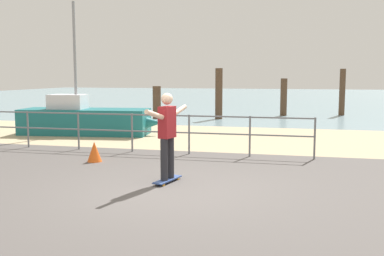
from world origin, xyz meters
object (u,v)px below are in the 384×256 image
at_px(skateboard, 167,180).
at_px(skateboarder, 167,131).
at_px(sailboat, 89,120).
at_px(traffic_cone, 94,152).

bearing_deg(skateboard, skateboarder, -82.87).
relative_size(skateboard, skateboarder, 0.50).
distance_m(sailboat, skateboarder, 7.73).
bearing_deg(skateboard, sailboat, 127.31).
height_order(skateboard, traffic_cone, traffic_cone).
bearing_deg(skateboarder, traffic_cone, 145.40).
bearing_deg(skateboard, traffic_cone, 145.40).
height_order(sailboat, skateboard, sailboat).
distance_m(sailboat, skateboard, 7.73).
distance_m(skateboarder, traffic_cone, 2.88).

